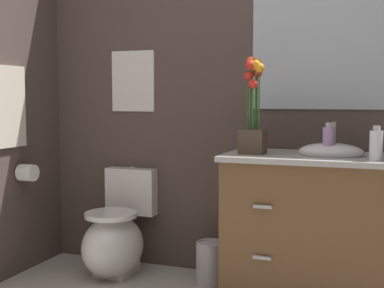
% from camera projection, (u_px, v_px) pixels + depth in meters
% --- Properties ---
extents(wall_back, '(4.30, 0.05, 2.50)m').
position_uv_depth(wall_back, '(272.00, 85.00, 3.31)').
color(wall_back, '#4C3D38').
rests_on(wall_back, ground_plane).
extents(toilet, '(0.38, 0.59, 0.69)m').
position_uv_depth(toilet, '(116.00, 238.00, 3.46)').
color(toilet, white).
rests_on(toilet, ground_plane).
extents(vanity_cabinet, '(0.94, 0.56, 1.03)m').
position_uv_depth(vanity_cabinet, '(308.00, 226.00, 2.98)').
color(vanity_cabinet, brown).
rests_on(vanity_cabinet, ground_plane).
extents(flower_vase, '(0.14, 0.14, 0.56)m').
position_uv_depth(flower_vase, '(253.00, 117.00, 2.98)').
color(flower_vase, '#4C3D2D').
rests_on(flower_vase, vanity_cabinet).
extents(soap_bottle, '(0.07, 0.07, 0.18)m').
position_uv_depth(soap_bottle, '(329.00, 141.00, 2.85)').
color(soap_bottle, '#B28CBF').
rests_on(soap_bottle, vanity_cabinet).
extents(lotion_bottle, '(0.07, 0.07, 0.18)m').
position_uv_depth(lotion_bottle, '(376.00, 145.00, 2.65)').
color(lotion_bottle, white).
rests_on(lotion_bottle, vanity_cabinet).
extents(trash_bin, '(0.18, 0.18, 0.27)m').
position_uv_depth(trash_bin, '(210.00, 263.00, 3.28)').
color(trash_bin, '#B7B7BC').
rests_on(trash_bin, ground_plane).
extents(wall_poster, '(0.32, 0.01, 0.42)m').
position_uv_depth(wall_poster, '(133.00, 81.00, 3.62)').
color(wall_poster, silver).
extents(wall_mirror, '(0.80, 0.01, 0.70)m').
position_uv_depth(wall_mirror, '(318.00, 51.00, 3.17)').
color(wall_mirror, '#B2BCC6').
extents(hanging_towel, '(0.03, 0.28, 0.52)m').
position_uv_depth(hanging_towel, '(9.00, 107.00, 3.32)').
color(hanging_towel, beige).
extents(toilet_paper_roll, '(0.11, 0.11, 0.11)m').
position_uv_depth(toilet_paper_roll, '(27.00, 173.00, 3.42)').
color(toilet_paper_roll, white).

